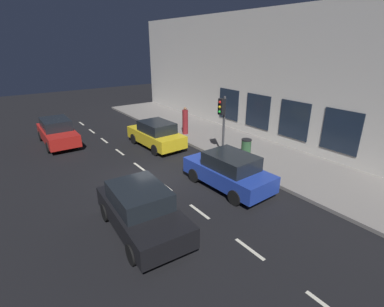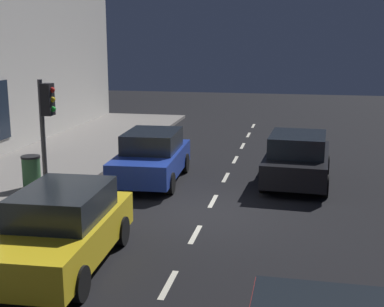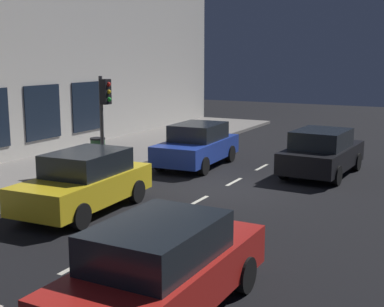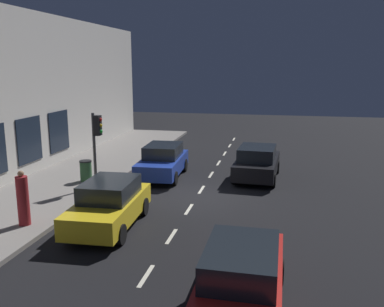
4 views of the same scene
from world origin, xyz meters
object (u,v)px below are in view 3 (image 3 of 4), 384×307
object	(u,v)px
parked_car_1	(197,145)
trash_bin	(98,151)
parked_car_0	(162,269)
parked_car_3	(322,152)
parked_car_2	(85,181)
traffic_light	(104,105)

from	to	relation	value
parked_car_1	trash_bin	size ratio (longest dim) A/B	4.39
parked_car_0	parked_car_3	bearing A→B (deg)	92.03
parked_car_2	parked_car_3	xyz separation A→B (m)	(-4.50, -7.16, 0.00)
traffic_light	parked_car_0	size ratio (longest dim) A/B	0.74
parked_car_3	trash_bin	xyz separation A→B (m)	(7.58, 2.59, -0.16)
parked_car_3	parked_car_2	bearing A→B (deg)	-118.98
traffic_light	trash_bin	size ratio (longest dim) A/B	3.38
parked_car_1	trash_bin	distance (m)	3.66
parked_car_1	parked_car_3	size ratio (longest dim) A/B	0.99
traffic_light	parked_car_2	world-z (taller)	traffic_light
parked_car_1	parked_car_3	world-z (taller)	same
traffic_light	parked_car_3	xyz separation A→B (m)	(-6.55, -3.49, -1.65)
parked_car_2	trash_bin	bearing A→B (deg)	-58.55
parked_car_1	parked_car_3	bearing A→B (deg)	-174.52
parked_car_0	parked_car_3	xyz separation A→B (m)	(0.29, -11.22, 0.00)
parked_car_3	trash_bin	size ratio (longest dim) A/B	4.44
parked_car_2	parked_car_3	distance (m)	8.46
parked_car_2	trash_bin	world-z (taller)	parked_car_2
traffic_light	parked_car_3	world-z (taller)	traffic_light
traffic_light	trash_bin	bearing A→B (deg)	-41.23
traffic_light	parked_car_0	bearing A→B (deg)	131.51
parked_car_0	trash_bin	distance (m)	11.68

